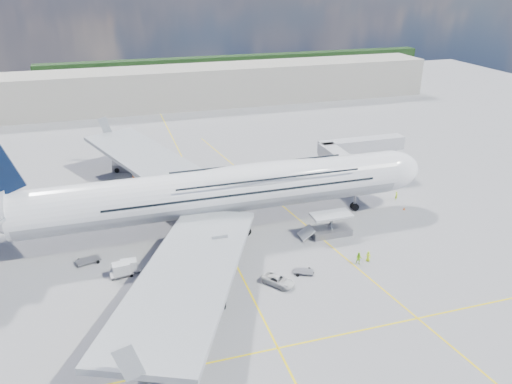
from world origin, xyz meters
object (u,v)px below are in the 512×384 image
object	(u,v)px
crew_loader	(359,258)
cone_wing_left_inner	(169,199)
cone_wing_right_inner	(139,282)
dolly_row_b	(129,266)
crew_nose	(396,196)
airliner	(218,191)
baggage_tug	(166,273)
service_van	(278,280)
crew_wing	(142,312)
jet_bridge	(353,152)
cone_wing_right_outer	(189,358)
dolly_back	(88,260)
cargo_loader	(329,228)
crew_van	(368,256)
dolly_nose_far	(304,271)
cone_wing_left_outer	(106,196)
cone_nose	(404,209)
catering_truck_outer	(127,163)
dolly_row_a	(166,311)
dolly_nose_near	(232,253)
catering_truck_inner	(152,177)
dolly_row_c	(121,269)

from	to	relation	value
crew_loader	cone_wing_left_inner	distance (m)	38.60
cone_wing_left_inner	cone_wing_right_inner	distance (m)	27.50
dolly_row_b	crew_nose	xyz separation A→B (m)	(49.42, 10.60, -0.19)
airliner	crew_loader	size ratio (longest dim) A/B	40.74
baggage_tug	service_van	distance (m)	15.64
crew_loader	crew_wing	distance (m)	31.44
jet_bridge	cone_wing_right_outer	size ratio (longest dim) A/B	36.78
dolly_back	cone_wing_right_inner	world-z (taller)	cone_wing_right_inner
cargo_loader	crew_van	size ratio (longest dim) A/B	5.24
jet_bridge	baggage_tug	world-z (taller)	jet_bridge
dolly_row_b	crew_loader	distance (m)	33.00
dolly_nose_far	cone_wing_left_outer	bearing A→B (deg)	154.19
cargo_loader	cone_wing_right_outer	bearing A→B (deg)	-140.91
dolly_nose_far	cone_nose	bearing A→B (deg)	56.83
jet_bridge	service_van	distance (m)	39.19
crew_nose	cone_wing_left_inner	xyz separation A→B (m)	(-40.65, 12.54, -0.61)
airliner	catering_truck_outer	distance (m)	34.57
airliner	dolly_nose_far	xyz separation A→B (m)	(8.28, -16.53, -6.56)
dolly_row_a	cone_wing_left_inner	bearing A→B (deg)	94.08
dolly_row_b	cone_wing_right_outer	world-z (taller)	dolly_row_b
crew_loader	crew_nose	bearing A→B (deg)	71.59
dolly_row_a	cone_wing_right_outer	world-z (taller)	cone_wing_right_outer
dolly_row_b	crew_van	bearing A→B (deg)	-10.08
dolly_nose_near	crew_nose	bearing A→B (deg)	16.89
dolly_nose_near	crew_wing	world-z (taller)	crew_wing
crew_wing	catering_truck_inner	bearing A→B (deg)	-17.70
baggage_tug	crew_wing	xyz separation A→B (m)	(-3.98, -8.11, 0.17)
baggage_tug	dolly_nose_far	bearing A→B (deg)	-16.33
dolly_row_c	catering_truck_outer	xyz separation A→B (m)	(3.54, 41.44, 0.68)
cone_nose	airliner	bearing A→B (deg)	175.51
dolly_nose_far	cone_wing_right_inner	size ratio (longest dim) A/B	6.03
cargo_loader	dolly_row_c	world-z (taller)	cargo_loader
dolly_row_c	crew_van	size ratio (longest dim) A/B	2.05
service_van	cone_wing_right_inner	xyz separation A→B (m)	(-18.07, 5.75, -0.39)
crew_wing	crew_nose	bearing A→B (deg)	-75.77
dolly_row_c	catering_truck_outer	world-z (taller)	catering_truck_outer
dolly_back	catering_truck_outer	size ratio (longest dim) A/B	0.56
catering_truck_outer	service_van	distance (m)	52.53
dolly_nose_near	cone_nose	xyz separation A→B (m)	(33.46, 5.97, -0.03)
cone_wing_right_outer	dolly_nose_far	bearing A→B (deg)	33.66
baggage_tug	crew_nose	distance (m)	46.56
dolly_row_c	crew_wing	xyz separation A→B (m)	(1.92, -10.24, -0.21)
baggage_tug	crew_van	xyz separation A→B (m)	(28.99, -4.42, 0.11)
dolly_row_b	dolly_row_c	size ratio (longest dim) A/B	0.93
dolly_row_b	catering_truck_inner	size ratio (longest dim) A/B	0.38
service_van	crew_van	xyz separation A→B (m)	(14.63, 1.79, 0.17)
jet_bridge	dolly_nose_far	distance (m)	35.35
crew_nose	cone_wing_left_inner	distance (m)	42.54
catering_truck_inner	crew_nose	size ratio (longest dim) A/B	4.78
dolly_row_c	crew_nose	size ratio (longest dim) A/B	1.98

